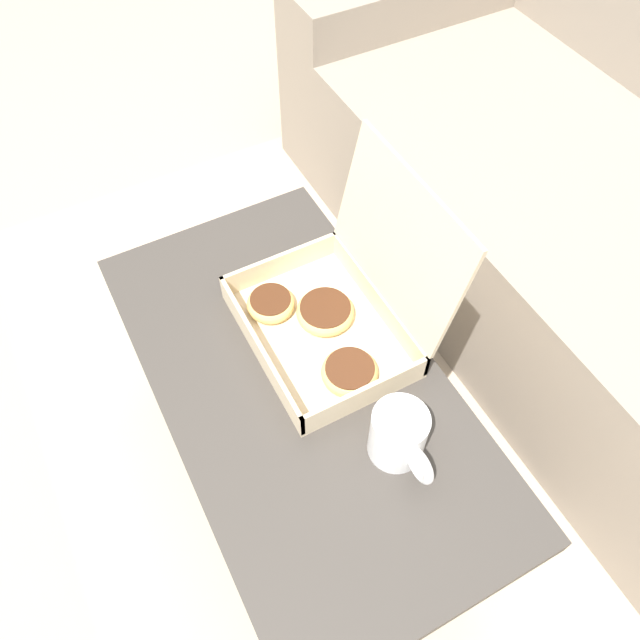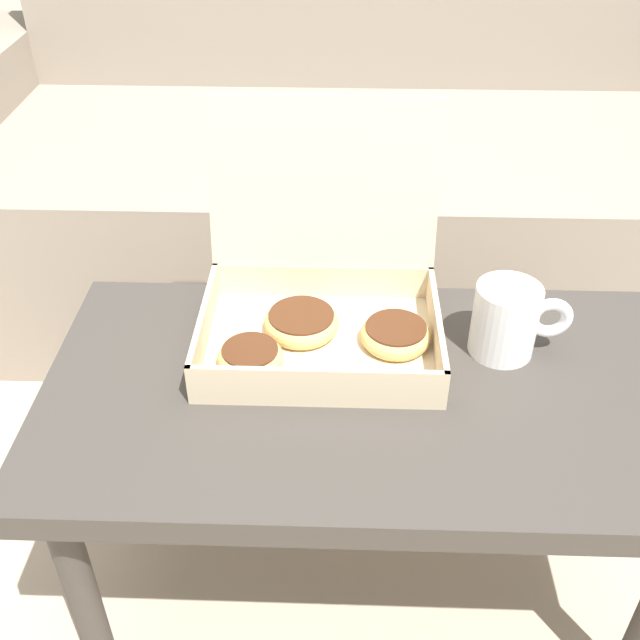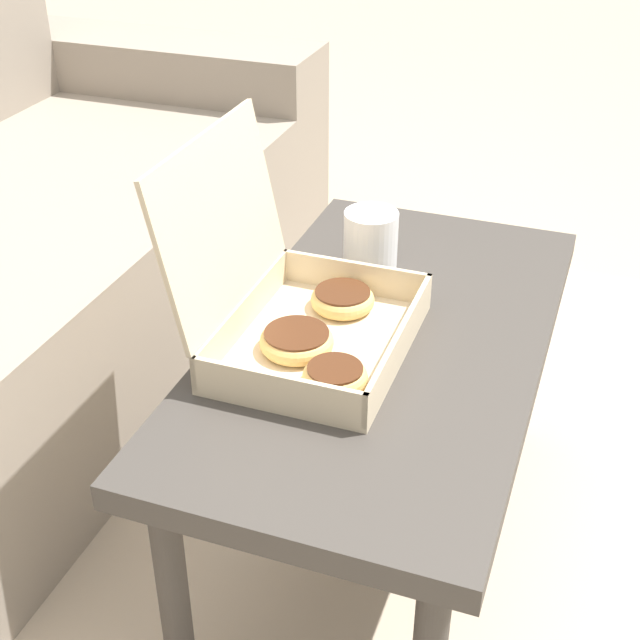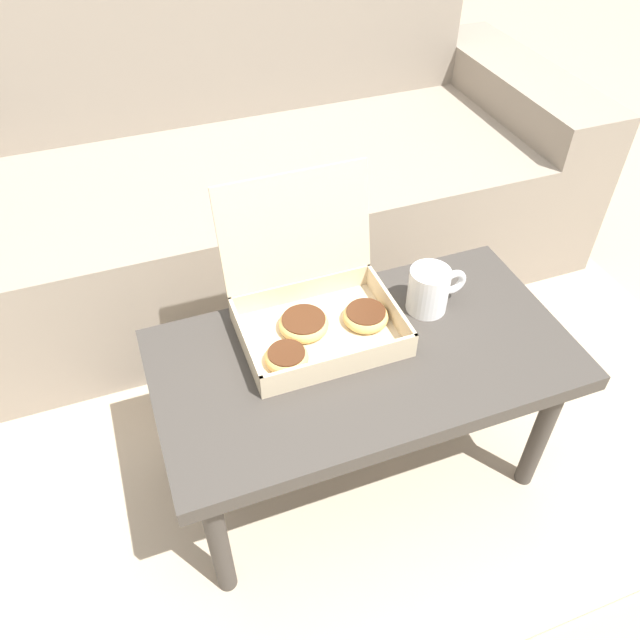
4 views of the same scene
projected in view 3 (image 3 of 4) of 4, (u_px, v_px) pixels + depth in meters
name	position (u px, v px, depth m)	size (l,w,h in m)	color
ground_plane	(309.00, 524.00, 1.66)	(12.00, 12.00, 0.00)	tan
area_rug	(165.00, 484.00, 1.74)	(2.31, 1.91, 0.01)	tan
coffee_table	(383.00, 362.00, 1.41)	(0.91, 0.48, 0.45)	#3D3833
pastry_box	(300.00, 312.00, 1.33)	(0.34, 0.31, 0.31)	beige
coffee_mug	(371.00, 240.00, 1.53)	(0.14, 0.09, 0.11)	white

